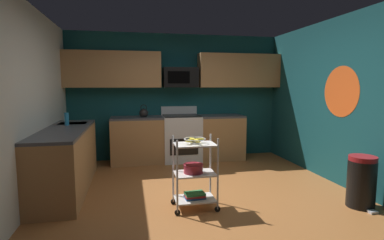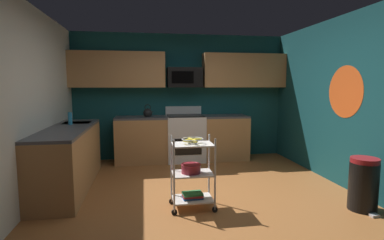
# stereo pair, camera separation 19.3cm
# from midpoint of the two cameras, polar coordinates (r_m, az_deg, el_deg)

# --- Properties ---
(floor) EXTENTS (4.40, 4.80, 0.04)m
(floor) POSITION_cam_midpoint_polar(r_m,az_deg,el_deg) (4.33, 3.25, -14.66)
(floor) COLOR #995B2D
(floor) RESTS_ON ground
(wall_back) EXTENTS (4.52, 0.06, 2.60)m
(wall_back) POSITION_cam_midpoint_polar(r_m,az_deg,el_deg) (6.43, -1.31, 4.41)
(wall_back) COLOR #14474C
(wall_back) RESTS_ON ground
(wall_left) EXTENTS (0.06, 4.80, 2.60)m
(wall_left) POSITION_cam_midpoint_polar(r_m,az_deg,el_deg) (4.17, -28.11, 2.39)
(wall_left) COLOR silver
(wall_left) RESTS_ON ground
(wall_right) EXTENTS (0.06, 4.80, 2.60)m
(wall_right) POSITION_cam_midpoint_polar(r_m,az_deg,el_deg) (5.02, 29.13, 2.93)
(wall_right) COLOR #14474C
(wall_right) RESTS_ON ground
(wall_flower_decal) EXTENTS (0.00, 0.78, 0.78)m
(wall_flower_decal) POSITION_cam_midpoint_polar(r_m,az_deg,el_deg) (5.11, 27.90, 4.73)
(wall_flower_decal) COLOR #E5591E
(counter_run) EXTENTS (3.55, 2.78, 0.92)m
(counter_run) POSITION_cam_midpoint_polar(r_m,az_deg,el_deg) (5.52, -8.84, -4.80)
(counter_run) COLOR #B27F4C
(counter_run) RESTS_ON ground
(oven_range) EXTENTS (0.76, 0.65, 1.10)m
(oven_range) POSITION_cam_midpoint_polar(r_m,az_deg,el_deg) (6.21, -0.39, -3.31)
(oven_range) COLOR white
(oven_range) RESTS_ON ground
(upper_cabinets) EXTENTS (4.40, 0.33, 0.70)m
(upper_cabinets) POSITION_cam_midpoint_polar(r_m,az_deg,el_deg) (6.24, -1.19, 9.40)
(upper_cabinets) COLOR #B27F4C
(microwave) EXTENTS (0.70, 0.39, 0.40)m
(microwave) POSITION_cam_midpoint_polar(r_m,az_deg,el_deg) (6.22, -0.55, 8.02)
(microwave) COLOR black
(rolling_cart) EXTENTS (0.57, 0.37, 0.91)m
(rolling_cart) POSITION_cam_midpoint_polar(r_m,az_deg,el_deg) (3.83, 1.56, -10.06)
(rolling_cart) COLOR silver
(rolling_cart) RESTS_ON ground
(fruit_bowl) EXTENTS (0.27, 0.27, 0.07)m
(fruit_bowl) POSITION_cam_midpoint_polar(r_m,az_deg,el_deg) (3.73, 1.58, -3.81)
(fruit_bowl) COLOR silver
(fruit_bowl) RESTS_ON rolling_cart
(mixing_bowl_large) EXTENTS (0.25, 0.25, 0.11)m
(mixing_bowl_large) POSITION_cam_midpoint_polar(r_m,az_deg,el_deg) (3.81, 1.28, -9.10)
(mixing_bowl_large) COLOR maroon
(mixing_bowl_large) RESTS_ON rolling_cart
(book_stack) EXTENTS (0.26, 0.19, 0.07)m
(book_stack) POSITION_cam_midpoint_polar(r_m,az_deg,el_deg) (3.93, 1.54, -14.06)
(book_stack) COLOR #1E4C8C
(book_stack) RESTS_ON rolling_cart
(kettle) EXTENTS (0.21, 0.18, 0.26)m
(kettle) POSITION_cam_midpoint_polar(r_m,az_deg,el_deg) (6.06, -7.45, 1.35)
(kettle) COLOR black
(kettle) RESTS_ON counter_run
(dish_soap_bottle) EXTENTS (0.06, 0.06, 0.20)m
(dish_soap_bottle) POSITION_cam_midpoint_polar(r_m,az_deg,el_deg) (5.15, -21.04, 0.27)
(dish_soap_bottle) COLOR #2D8CBF
(dish_soap_bottle) RESTS_ON counter_run
(trash_can) EXTENTS (0.34, 0.42, 0.66)m
(trash_can) POSITION_cam_midpoint_polar(r_m,az_deg,el_deg) (4.42, 30.76, -10.38)
(trash_can) COLOR black
(trash_can) RESTS_ON ground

